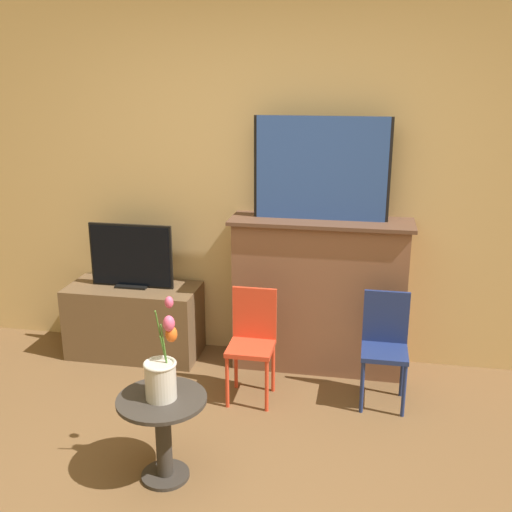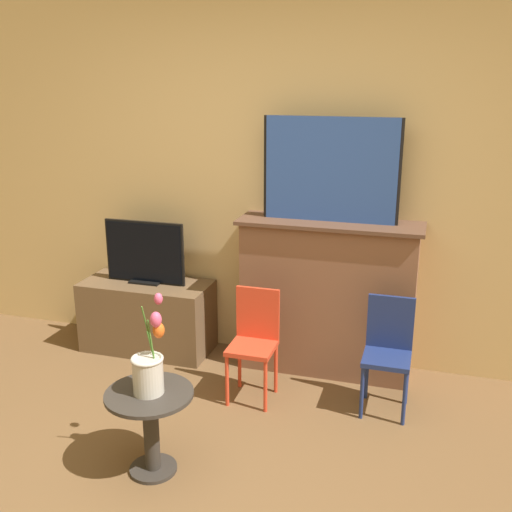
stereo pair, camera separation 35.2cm
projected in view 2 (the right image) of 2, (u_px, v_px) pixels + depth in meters
name	position (u px, v px, depth m)	size (l,w,h in m)	color
wall_back	(282.00, 173.00, 4.19)	(8.00, 0.06, 2.70)	tan
fireplace_mantel	(328.00, 295.00, 4.13)	(1.23, 0.38, 1.08)	brown
painting	(331.00, 170.00, 3.88)	(0.90, 0.03, 0.68)	black
tv_stand	(148.00, 316.00, 4.52)	(0.96, 0.44, 0.53)	brown
tv_monitor	(145.00, 253.00, 4.39)	(0.61, 0.12, 0.47)	black
chair_red	(254.00, 337.00, 3.81)	(0.28, 0.28, 0.72)	red
chair_blue	(388.00, 347.00, 3.67)	(0.28, 0.28, 0.72)	navy
side_table	(151.00, 420.00, 3.09)	(0.46, 0.46, 0.46)	#332D28
vase_tulips	(149.00, 368.00, 3.01)	(0.17, 0.22, 0.50)	beige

